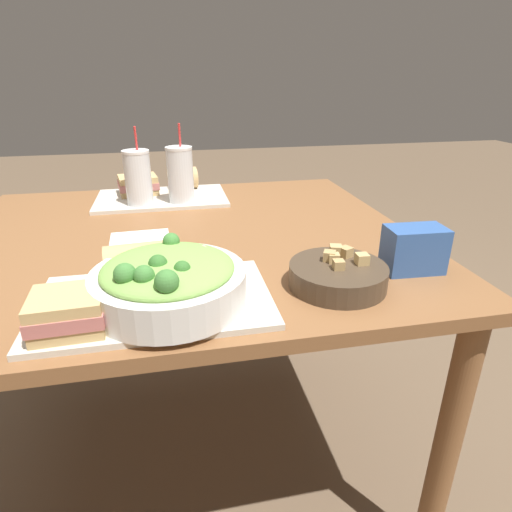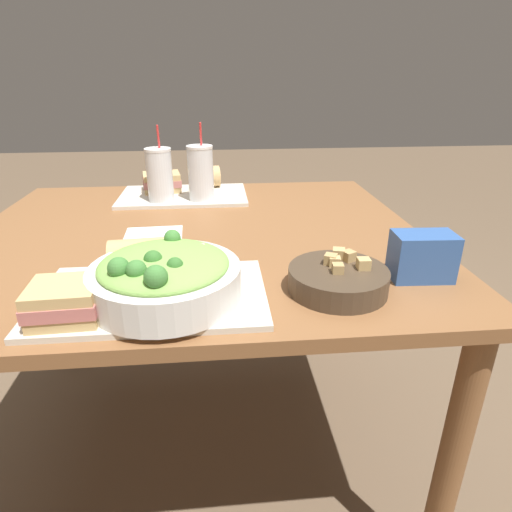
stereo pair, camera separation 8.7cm
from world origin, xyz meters
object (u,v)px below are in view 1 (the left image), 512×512
drink_cup_dark (138,179)px  chip_bag (414,249)px  salad_bowl (169,280)px  sandwich_near (68,312)px  baguette_near (138,262)px  baguette_far (185,178)px  napkin_folded (140,238)px  drink_cup_red (180,177)px  sandwich_far (138,185)px  soup_bowl (338,274)px

drink_cup_dark → chip_bag: size_ratio=1.87×
drink_cup_dark → salad_bowl: bearing=-83.2°
sandwich_near → drink_cup_dark: (0.08, 0.73, 0.05)m
baguette_near → baguette_far: (0.13, 0.73, 0.00)m
sandwich_near → napkin_folded: size_ratio=0.79×
baguette_near → drink_cup_red: 0.57m
salad_bowl → sandwich_near: bearing=-161.3°
drink_cup_dark → chip_bag: bearing=-45.3°
baguette_far → drink_cup_red: (-0.02, -0.17, 0.04)m
sandwich_far → napkin_folded: 0.42m
sandwich_near → drink_cup_dark: bearing=80.8°
soup_bowl → baguette_far: baguette_far is taller
sandwich_near → chip_bag: bearing=6.9°
baguette_far → chip_bag: (0.46, -0.79, -0.00)m
salad_bowl → baguette_near: size_ratio=2.14×
salad_bowl → drink_cup_dark: bearing=96.8°
chip_bag → sandwich_far: bearing=132.8°
chip_bag → napkin_folded: chip_bag is taller
soup_bowl → drink_cup_dark: 0.78m
sandwich_near → drink_cup_red: 0.76m
baguette_far → chip_bag: size_ratio=0.76×
baguette_near → drink_cup_dark: size_ratio=0.54×
soup_bowl → sandwich_near: (-0.50, -0.08, 0.02)m
baguette_far → drink_cup_dark: drink_cup_dark is taller
salad_bowl → sandwich_far: 0.81m
chip_bag → drink_cup_dark: bearing=137.7°
baguette_near → soup_bowl: bearing=-108.2°
salad_bowl → drink_cup_red: 0.68m
salad_bowl → chip_bag: salad_bowl is taller
drink_cup_red → chip_bag: drink_cup_red is taller
salad_bowl → baguette_far: salad_bowl is taller
soup_bowl → napkin_folded: soup_bowl is taller
sandwich_near → sandwich_far: size_ratio=0.84×
salad_bowl → chip_bag: 0.53m
drink_cup_red → napkin_folded: 0.33m
salad_bowl → baguette_near: 0.13m
salad_bowl → napkin_folded: salad_bowl is taller
sandwich_far → baguette_far: size_ratio=1.48×
drink_cup_dark → soup_bowl: bearing=-57.3°
baguette_near → drink_cup_dark: (-0.02, 0.56, 0.04)m
drink_cup_dark → drink_cup_red: (0.13, 0.00, 0.00)m
soup_bowl → baguette_far: bearing=107.9°
baguette_near → sandwich_far: 0.69m
baguette_far → napkin_folded: size_ratio=0.63×
salad_bowl → chip_bag: (0.53, 0.06, -0.01)m
salad_bowl → chip_bag: size_ratio=2.17×
drink_cup_red → napkin_folded: drink_cup_red is taller
sandwich_near → baguette_far: (0.24, 0.90, 0.01)m
baguette_near → baguette_far: size_ratio=1.33×
sandwich_far → drink_cup_red: 0.20m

